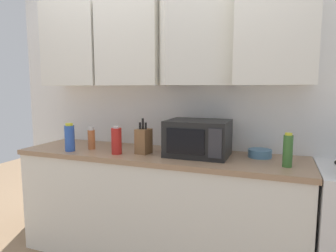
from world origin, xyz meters
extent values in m
cube|color=white|center=(0.00, 0.03, 1.30)|extent=(3.22, 0.06, 2.60)
cube|color=white|center=(-0.87, -0.15, 1.83)|extent=(0.56, 0.33, 0.75)
cube|color=white|center=(-0.29, -0.15, 1.83)|extent=(0.56, 0.33, 0.75)
cube|color=white|center=(0.29, -0.20, 1.83)|extent=(0.65, 0.57, 0.75)
cube|color=white|center=(0.87, -0.15, 1.83)|extent=(0.56, 0.33, 0.75)
cube|color=white|center=(0.00, -0.30, 0.43)|extent=(2.32, 0.60, 0.86)
cube|color=#9E7A5B|center=(0.00, -0.30, 0.88)|extent=(2.35, 0.63, 0.04)
cube|color=black|center=(0.33, -0.27, 1.04)|extent=(0.48, 0.36, 0.28)
cube|color=black|center=(0.29, -0.46, 1.04)|extent=(0.29, 0.01, 0.18)
cube|color=#2D2D33|center=(0.51, -0.46, 1.04)|extent=(0.10, 0.01, 0.21)
cube|color=brown|center=(-0.10, -0.35, 1.00)|extent=(0.12, 0.13, 0.20)
cylinder|color=black|center=(-0.12, -0.36, 1.13)|extent=(0.02, 0.02, 0.05)
cylinder|color=black|center=(-0.10, -0.36, 1.14)|extent=(0.02, 0.02, 0.09)
cylinder|color=black|center=(-0.07, -0.36, 1.13)|extent=(0.02, 0.02, 0.05)
cylinder|color=#2D56B7|center=(-0.72, -0.49, 1.01)|extent=(0.08, 0.08, 0.22)
cylinder|color=yellow|center=(-0.72, -0.49, 1.13)|extent=(0.06, 0.06, 0.02)
cylinder|color=red|center=(-0.29, -0.45, 1.00)|extent=(0.08, 0.08, 0.21)
cylinder|color=silver|center=(-0.29, -0.45, 1.12)|extent=(0.05, 0.05, 0.02)
cylinder|color=#AD701E|center=(-0.49, -0.14, 0.98)|extent=(0.05, 0.05, 0.15)
cylinder|color=silver|center=(-0.49, -0.14, 1.06)|extent=(0.03, 0.03, 0.02)
cylinder|color=#386B2D|center=(0.99, -0.39, 1.01)|extent=(0.06, 0.06, 0.22)
cylinder|color=yellow|center=(0.99, -0.39, 1.12)|extent=(0.05, 0.05, 0.02)
cylinder|color=#BC6638|center=(-0.60, -0.36, 0.98)|extent=(0.06, 0.06, 0.17)
cylinder|color=silver|center=(-0.60, -0.36, 1.08)|extent=(0.05, 0.05, 0.03)
cylinder|color=teal|center=(0.80, -0.16, 0.93)|extent=(0.18, 0.18, 0.06)
camera|label=1|loc=(0.92, -2.51, 1.43)|focal=31.90mm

